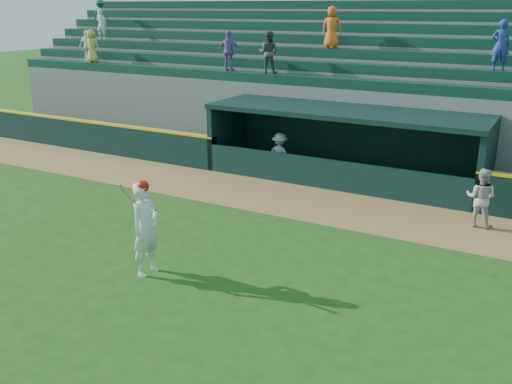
{
  "coord_description": "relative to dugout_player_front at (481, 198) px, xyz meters",
  "views": [
    {
      "loc": [
        6.63,
        -10.26,
        5.75
      ],
      "look_at": [
        0.0,
        1.6,
        1.3
      ],
      "focal_mm": 40.0,
      "sensor_mm": 36.0,
      "label": 1
    }
  ],
  "objects": [
    {
      "name": "batter_at_plate",
      "position": [
        -6.03,
        -6.66,
        0.27
      ],
      "size": [
        0.57,
        0.86,
        2.2
      ],
      "color": "white",
      "rests_on": "ground"
    },
    {
      "name": "warning_track",
      "position": [
        -4.83,
        -0.51,
        -0.81
      ],
      "size": [
        40.0,
        3.0,
        0.01
      ],
      "primitive_type": "cube",
      "color": "olive",
      "rests_on": "ground"
    },
    {
      "name": "dugout_player_inside",
      "position": [
        -6.93,
        1.66,
        -0.04
      ],
      "size": [
        1.01,
        0.59,
        1.55
      ],
      "primitive_type": "imported",
      "rotation": [
        0.0,
        0.0,
        3.13
      ],
      "color": "#ACACA6",
      "rests_on": "ground"
    },
    {
      "name": "stands",
      "position": [
        -4.83,
        7.15,
        1.58
      ],
      "size": [
        34.5,
        6.31,
        7.04
      ],
      "color": "slate",
      "rests_on": "ground"
    },
    {
      "name": "wall_stripe_left",
      "position": [
        -17.08,
        1.14,
        0.41
      ],
      "size": [
        15.5,
        0.32,
        0.06
      ],
      "primitive_type": "cube",
      "color": "gold",
      "rests_on": "field_wall_left"
    },
    {
      "name": "dugout",
      "position": [
        -4.83,
        2.59,
        0.54
      ],
      "size": [
        9.4,
        2.8,
        2.46
      ],
      "color": "slate",
      "rests_on": "ground"
    },
    {
      "name": "dugout_player_front",
      "position": [
        0.0,
        0.0,
        0.0
      ],
      "size": [
        0.82,
        0.65,
        1.64
      ],
      "primitive_type": "imported",
      "rotation": [
        0.0,
        0.0,
        3.1
      ],
      "color": "#ABABA6",
      "rests_on": "ground"
    },
    {
      "name": "ground",
      "position": [
        -4.83,
        -5.41,
        -0.82
      ],
      "size": [
        120.0,
        120.0,
        0.0
      ],
      "primitive_type": "plane",
      "color": "#204D13",
      "rests_on": "ground"
    },
    {
      "name": "field_wall_left",
      "position": [
        -17.08,
        1.14,
        -0.22
      ],
      "size": [
        15.5,
        0.3,
        1.2
      ],
      "primitive_type": "cube",
      "color": "black",
      "rests_on": "ground"
    }
  ]
}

